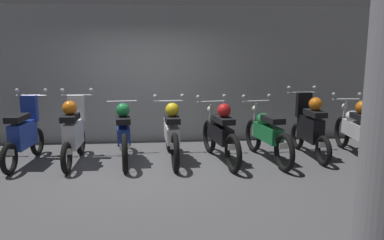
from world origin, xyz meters
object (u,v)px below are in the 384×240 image
(motorbike_slot_7, at_px, (267,134))
(motorbike_slot_4, at_px, (123,133))
(motorbike_slot_8, at_px, (310,127))
(motorbike_slot_5, at_px, (172,132))
(motorbike_slot_2, at_px, (24,134))
(motorbike_slot_3, at_px, (74,132))
(motorbike_slot_6, at_px, (220,133))
(motorbike_slot_9, at_px, (356,129))

(motorbike_slot_7, bearing_deg, motorbike_slot_4, 175.91)
(motorbike_slot_8, bearing_deg, motorbike_slot_7, -168.24)
(motorbike_slot_7, xyz_separation_m, motorbike_slot_8, (0.87, 0.18, 0.08))
(motorbike_slot_4, distance_m, motorbike_slot_5, 0.86)
(motorbike_slot_8, bearing_deg, motorbike_slot_2, -179.99)
(motorbike_slot_4, relative_size, motorbike_slot_7, 1.00)
(motorbike_slot_4, bearing_deg, motorbike_slot_8, -0.08)
(motorbike_slot_5, bearing_deg, motorbike_slot_7, -4.97)
(motorbike_slot_3, relative_size, motorbike_slot_4, 0.86)
(motorbike_slot_4, distance_m, motorbike_slot_6, 1.73)
(motorbike_slot_5, bearing_deg, motorbike_slot_9, -0.77)
(motorbike_slot_5, xyz_separation_m, motorbike_slot_9, (3.45, -0.05, 0.00))
(motorbike_slot_6, bearing_deg, motorbike_slot_4, 173.82)
(motorbike_slot_4, relative_size, motorbike_slot_8, 1.16)
(motorbike_slot_4, bearing_deg, motorbike_slot_9, -1.08)
(motorbike_slot_3, distance_m, motorbike_slot_6, 2.59)
(motorbike_slot_7, xyz_separation_m, motorbike_slot_9, (1.73, 0.10, 0.04))
(motorbike_slot_5, bearing_deg, motorbike_slot_2, 179.34)
(motorbike_slot_3, height_order, motorbike_slot_7, motorbike_slot_3)
(motorbike_slot_5, distance_m, motorbike_slot_9, 3.45)
(motorbike_slot_6, bearing_deg, motorbike_slot_8, 6.02)
(motorbike_slot_3, relative_size, motorbike_slot_5, 0.86)
(motorbike_slot_7, bearing_deg, motorbike_slot_8, 11.76)
(motorbike_slot_6, bearing_deg, motorbike_slot_7, 0.12)
(motorbike_slot_2, bearing_deg, motorbike_slot_6, -3.02)
(motorbike_slot_8, bearing_deg, motorbike_slot_6, -173.98)
(motorbike_slot_7, relative_size, motorbike_slot_9, 0.99)
(motorbike_slot_4, xyz_separation_m, motorbike_slot_6, (1.72, -0.19, 0.00))
(motorbike_slot_5, relative_size, motorbike_slot_7, 1.01)
(motorbike_slot_7, bearing_deg, motorbike_slot_2, 177.61)
(motorbike_slot_2, bearing_deg, motorbike_slot_8, 0.01)
(motorbike_slot_4, height_order, motorbike_slot_9, motorbike_slot_9)
(motorbike_slot_5, xyz_separation_m, motorbike_slot_8, (2.59, 0.03, 0.04))
(motorbike_slot_4, height_order, motorbike_slot_8, motorbike_slot_8)
(motorbike_slot_7, relative_size, motorbike_slot_8, 1.15)
(motorbike_slot_2, height_order, motorbike_slot_9, motorbike_slot_2)
(motorbike_slot_3, distance_m, motorbike_slot_9, 5.17)
(motorbike_slot_2, distance_m, motorbike_slot_4, 1.72)
(motorbike_slot_6, bearing_deg, motorbike_slot_5, 170.01)
(motorbike_slot_3, bearing_deg, motorbike_slot_5, 0.56)
(motorbike_slot_5, distance_m, motorbike_slot_8, 2.59)
(motorbike_slot_3, relative_size, motorbike_slot_8, 1.00)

